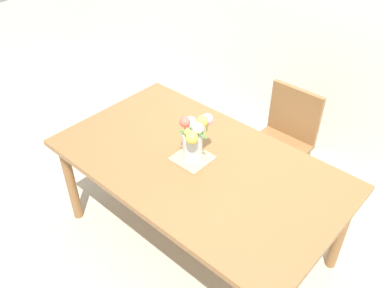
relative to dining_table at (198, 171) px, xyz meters
name	(u,v)px	position (x,y,z in m)	size (l,w,h in m)	color
ground_plane	(197,238)	(0.00, 0.00, -0.67)	(12.00, 12.00, 0.00)	#B7AD99
dining_table	(198,171)	(0.00, 0.00, 0.00)	(1.84, 1.07, 0.75)	olive
chair_far	(284,137)	(0.12, 0.88, -0.15)	(0.42, 0.42, 0.90)	olive
placemat	(192,158)	(-0.05, 0.00, 0.08)	(0.22, 0.22, 0.01)	tan
flower_vase	(194,137)	(-0.04, 0.00, 0.25)	(0.19, 0.23, 0.32)	silver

